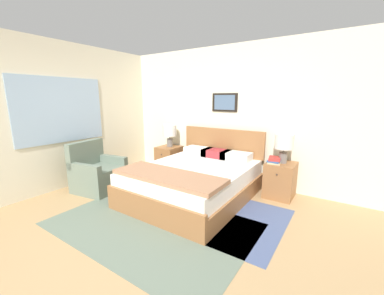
% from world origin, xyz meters
% --- Properties ---
extents(ground_plane, '(16.00, 16.00, 0.00)m').
position_xyz_m(ground_plane, '(0.00, 0.00, 0.00)').
color(ground_plane, tan).
extents(wall_back, '(6.89, 0.09, 2.60)m').
position_xyz_m(wall_back, '(-0.00, 2.91, 1.30)').
color(wall_back, beige).
rests_on(wall_back, ground_plane).
extents(wall_left, '(0.08, 5.28, 2.60)m').
position_xyz_m(wall_left, '(-2.27, 1.42, 1.30)').
color(wall_left, beige).
rests_on(wall_left, ground_plane).
extents(area_rug_main, '(2.57, 1.69, 0.01)m').
position_xyz_m(area_rug_main, '(0.00, 0.73, 0.00)').
color(area_rug_main, slate).
rests_on(area_rug_main, ground_plane).
extents(area_rug_bedside, '(0.74, 1.45, 0.01)m').
position_xyz_m(area_rug_bedside, '(1.13, 1.45, 0.00)').
color(area_rug_bedside, '#47567F').
rests_on(area_rug_bedside, ground_plane).
extents(bed, '(1.68, 2.11, 1.04)m').
position_xyz_m(bed, '(-0.02, 1.80, 0.29)').
color(bed, '#936038').
rests_on(bed, ground_plane).
extents(armchair, '(0.81, 0.84, 0.87)m').
position_xyz_m(armchair, '(-1.65, 1.10, 0.29)').
color(armchair, slate).
rests_on(armchair, ground_plane).
extents(nightstand_near_window, '(0.45, 0.51, 0.58)m').
position_xyz_m(nightstand_near_window, '(-1.20, 2.59, 0.29)').
color(nightstand_near_window, '#936038').
rests_on(nightstand_near_window, ground_plane).
extents(nightstand_by_door, '(0.45, 0.51, 0.58)m').
position_xyz_m(nightstand_by_door, '(1.17, 2.59, 0.29)').
color(nightstand_by_door, '#936038').
rests_on(nightstand_by_door, ground_plane).
extents(table_lamp_near_window, '(0.29, 0.29, 0.48)m').
position_xyz_m(table_lamp_near_window, '(-1.19, 2.61, 0.91)').
color(table_lamp_near_window, slate).
rests_on(table_lamp_near_window, nightstand_near_window).
extents(table_lamp_by_door, '(0.29, 0.29, 0.48)m').
position_xyz_m(table_lamp_by_door, '(1.18, 2.61, 0.91)').
color(table_lamp_by_door, slate).
rests_on(table_lamp_by_door, nightstand_by_door).
extents(book_thick_bottom, '(0.23, 0.30, 0.02)m').
position_xyz_m(book_thick_bottom, '(1.07, 2.54, 0.60)').
color(book_thick_bottom, beige).
rests_on(book_thick_bottom, nightstand_by_door).
extents(book_hardcover_middle, '(0.19, 0.28, 0.03)m').
position_xyz_m(book_hardcover_middle, '(1.07, 2.54, 0.62)').
color(book_hardcover_middle, '#335693').
rests_on(book_hardcover_middle, book_thick_bottom).
extents(book_novel_upper, '(0.23, 0.29, 0.04)m').
position_xyz_m(book_novel_upper, '(1.07, 2.54, 0.65)').
color(book_novel_upper, '#B7332D').
rests_on(book_novel_upper, book_hardcover_middle).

